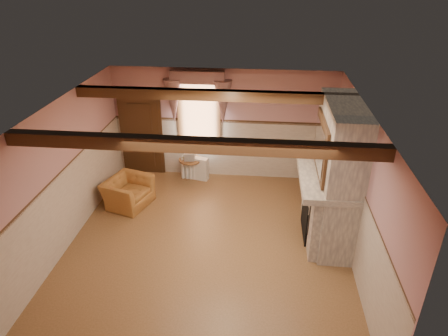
# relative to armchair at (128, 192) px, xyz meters

# --- Properties ---
(floor) EXTENTS (5.50, 6.00, 0.01)m
(floor) POSITION_rel_armchair_xyz_m (2.02, -1.30, -0.32)
(floor) COLOR brown
(floor) RESTS_ON ground
(ceiling) EXTENTS (5.50, 6.00, 0.01)m
(ceiling) POSITION_rel_armchair_xyz_m (2.02, -1.30, 2.48)
(ceiling) COLOR silver
(ceiling) RESTS_ON wall_back
(wall_back) EXTENTS (5.50, 0.02, 2.80)m
(wall_back) POSITION_rel_armchair_xyz_m (2.02, 1.70, 1.08)
(wall_back) COLOR #B17A7D
(wall_back) RESTS_ON floor
(wall_front) EXTENTS (5.50, 0.02, 2.80)m
(wall_front) POSITION_rel_armchair_xyz_m (2.02, -4.30, 1.08)
(wall_front) COLOR #B17A7D
(wall_front) RESTS_ON floor
(wall_left) EXTENTS (0.02, 6.00, 2.80)m
(wall_left) POSITION_rel_armchair_xyz_m (-0.73, -1.30, 1.08)
(wall_left) COLOR #B17A7D
(wall_left) RESTS_ON floor
(wall_right) EXTENTS (0.02, 6.00, 2.80)m
(wall_right) POSITION_rel_armchair_xyz_m (4.77, -1.30, 1.08)
(wall_right) COLOR #B17A7D
(wall_right) RESTS_ON floor
(wainscot) EXTENTS (5.50, 6.00, 1.50)m
(wainscot) POSITION_rel_armchair_xyz_m (2.02, -1.30, 0.43)
(wainscot) COLOR beige
(wainscot) RESTS_ON floor
(chair_rail) EXTENTS (5.50, 6.00, 0.08)m
(chair_rail) POSITION_rel_armchair_xyz_m (2.02, -1.30, 1.18)
(chair_rail) COLOR black
(chair_rail) RESTS_ON wainscot
(firebox) EXTENTS (0.20, 0.95, 0.90)m
(firebox) POSITION_rel_armchair_xyz_m (4.02, -0.70, 0.13)
(firebox) COLOR black
(firebox) RESTS_ON floor
(armchair) EXTENTS (1.13, 1.21, 0.65)m
(armchair) POSITION_rel_armchair_xyz_m (0.00, 0.00, 0.00)
(armchair) COLOR #9E662D
(armchair) RESTS_ON floor
(side_table) EXTENTS (0.74, 0.74, 0.55)m
(side_table) POSITION_rel_armchair_xyz_m (1.20, 1.40, -0.05)
(side_table) COLOR brown
(side_table) RESTS_ON floor
(book_stack) EXTENTS (0.29, 0.34, 0.20)m
(book_stack) POSITION_rel_armchair_xyz_m (1.19, 1.40, 0.33)
(book_stack) COLOR #B7AD8C
(book_stack) RESTS_ON side_table
(radiator) EXTENTS (0.72, 0.33, 0.60)m
(radiator) POSITION_rel_armchair_xyz_m (1.31, 1.40, -0.02)
(radiator) COLOR silver
(radiator) RESTS_ON floor
(bowl) EXTENTS (0.35, 0.35, 0.09)m
(bowl) POSITION_rel_armchair_xyz_m (4.26, -0.93, 1.14)
(bowl) COLOR brown
(bowl) RESTS_ON mantel
(mantel_clock) EXTENTS (0.14, 0.24, 0.20)m
(mantel_clock) POSITION_rel_armchair_xyz_m (4.26, -0.10, 1.20)
(mantel_clock) COLOR black
(mantel_clock) RESTS_ON mantel
(oil_lamp) EXTENTS (0.11, 0.11, 0.28)m
(oil_lamp) POSITION_rel_armchair_xyz_m (4.26, -0.28, 1.24)
(oil_lamp) COLOR gold
(oil_lamp) RESTS_ON mantel
(candle_red) EXTENTS (0.06, 0.06, 0.16)m
(candle_red) POSITION_rel_armchair_xyz_m (4.26, -1.24, 1.18)
(candle_red) COLOR #B32A16
(candle_red) RESTS_ON mantel
(jar_yellow) EXTENTS (0.06, 0.06, 0.12)m
(jar_yellow) POSITION_rel_armchair_xyz_m (4.26, -1.21, 1.16)
(jar_yellow) COLOR gold
(jar_yellow) RESTS_ON mantel
(fireplace) EXTENTS (0.85, 2.00, 2.80)m
(fireplace) POSITION_rel_armchair_xyz_m (4.44, -0.70, 1.08)
(fireplace) COLOR gray
(fireplace) RESTS_ON floor
(mantel) EXTENTS (1.05, 2.05, 0.12)m
(mantel) POSITION_rel_armchair_xyz_m (4.26, -0.70, 1.04)
(mantel) COLOR gray
(mantel) RESTS_ON fireplace
(overmantel_mirror) EXTENTS (0.06, 1.44, 1.04)m
(overmantel_mirror) POSITION_rel_armchair_xyz_m (4.08, -0.70, 1.65)
(overmantel_mirror) COLOR silver
(overmantel_mirror) RESTS_ON fireplace
(door) EXTENTS (1.10, 0.10, 2.10)m
(door) POSITION_rel_armchair_xyz_m (-0.08, 1.64, 0.73)
(door) COLOR black
(door) RESTS_ON floor
(window) EXTENTS (1.06, 0.08, 2.02)m
(window) POSITION_rel_armchair_xyz_m (1.42, 1.67, 1.33)
(window) COLOR white
(window) RESTS_ON wall_back
(window_drapes) EXTENTS (1.30, 0.14, 1.40)m
(window_drapes) POSITION_rel_armchair_xyz_m (1.42, 1.58, 1.93)
(window_drapes) COLOR gray
(window_drapes) RESTS_ON wall_back
(ceiling_beam_front) EXTENTS (5.50, 0.18, 0.20)m
(ceiling_beam_front) POSITION_rel_armchair_xyz_m (2.02, -2.50, 2.38)
(ceiling_beam_front) COLOR black
(ceiling_beam_front) RESTS_ON ceiling
(ceiling_beam_back) EXTENTS (5.50, 0.18, 0.20)m
(ceiling_beam_back) POSITION_rel_armchair_xyz_m (2.02, -0.10, 2.38)
(ceiling_beam_back) COLOR black
(ceiling_beam_back) RESTS_ON ceiling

